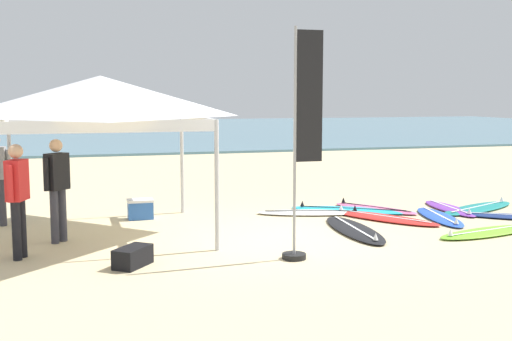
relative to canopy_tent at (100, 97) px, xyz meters
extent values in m
plane|color=beige|center=(2.80, -1.04, -2.39)|extent=(80.00, 80.00, 0.00)
cube|color=#568499|center=(2.80, 32.39, -2.34)|extent=(80.00, 36.00, 0.10)
cylinder|color=#B7B7BC|center=(1.65, -1.65, -1.36)|extent=(0.07, 0.07, 2.05)
cylinder|color=#B7B7BC|center=(-1.65, 1.65, -1.36)|extent=(0.07, 0.07, 2.05)
cylinder|color=#B7B7BC|center=(1.65, 1.65, -1.36)|extent=(0.07, 0.07, 2.05)
cube|color=white|center=(0.00, -1.65, -0.43)|extent=(3.31, 0.03, 0.18)
cube|color=white|center=(0.00, 1.65, -0.43)|extent=(3.31, 0.03, 0.18)
cube|color=white|center=(1.65, 0.00, -0.43)|extent=(0.03, 3.31, 0.18)
pyramid|color=white|center=(0.00, 0.00, 0.01)|extent=(3.43, 3.43, 0.70)
ellipsoid|color=purple|center=(7.14, 0.38, -2.35)|extent=(0.68, 1.97, 0.07)
cube|color=white|center=(7.14, 0.38, -2.32)|extent=(0.18, 1.64, 0.01)
cone|color=white|center=(7.08, -0.41, -2.26)|extent=(0.09, 0.09, 0.12)
ellipsoid|color=pink|center=(5.62, 0.80, -2.35)|extent=(1.50, 1.92, 0.07)
cube|color=black|center=(5.62, 0.80, -2.32)|extent=(0.93, 1.42, 0.01)
cone|color=black|center=(5.19, 1.47, -2.26)|extent=(0.09, 0.09, 0.12)
ellipsoid|color=black|center=(4.30, -0.99, -2.35)|extent=(0.84, 2.45, 0.07)
cube|color=white|center=(4.30, -0.99, -2.32)|extent=(0.20, 2.05, 0.01)
cone|color=white|center=(4.23, -1.98, -2.26)|extent=(0.09, 0.09, 0.12)
ellipsoid|color=#7AD12D|center=(6.47, -1.83, -2.35)|extent=(2.28, 1.06, 0.07)
cube|color=white|center=(6.47, -1.83, -2.32)|extent=(1.83, 0.45, 0.01)
cone|color=white|center=(5.59, -2.03, -2.26)|extent=(0.09, 0.09, 0.12)
ellipsoid|color=red|center=(5.32, -0.14, -2.35)|extent=(1.83, 2.35, 0.07)
cube|color=white|center=(5.32, -0.14, -2.32)|extent=(1.13, 1.73, 0.01)
cone|color=white|center=(4.79, 0.68, -2.26)|extent=(0.09, 0.09, 0.12)
ellipsoid|color=navy|center=(7.80, -0.74, -2.35)|extent=(1.90, 1.53, 0.07)
cube|color=white|center=(7.80, -0.74, -2.32)|extent=(1.39, 0.97, 0.01)
ellipsoid|color=white|center=(4.15, 0.75, -2.35)|extent=(2.28, 1.16, 0.07)
cube|color=black|center=(4.15, 0.75, -2.32)|extent=(1.81, 0.54, 0.01)
cone|color=black|center=(5.02, 0.51, -2.26)|extent=(0.09, 0.09, 0.12)
ellipsoid|color=#19847F|center=(7.76, 0.25, -2.35)|extent=(2.48, 1.62, 0.07)
cube|color=white|center=(7.76, 0.25, -2.32)|extent=(1.89, 0.91, 0.01)
cone|color=white|center=(8.67, 0.67, -2.26)|extent=(0.09, 0.09, 0.12)
ellipsoid|color=blue|center=(6.42, -0.40, -2.35)|extent=(0.94, 2.10, 0.07)
cube|color=white|center=(6.42, -0.40, -2.32)|extent=(0.39, 1.70, 0.01)
cone|color=white|center=(6.25, -1.21, -2.26)|extent=(0.09, 0.09, 0.12)
ellipsoid|color=#23B2CC|center=(5.09, 0.78, -2.35)|extent=(2.59, 1.90, 0.07)
cube|color=black|center=(5.09, 0.78, -2.32)|extent=(1.93, 1.14, 0.01)
cone|color=black|center=(4.17, 1.31, -2.26)|extent=(0.09, 0.09, 0.12)
cylinder|color=black|center=(-1.31, -1.43, -1.95)|extent=(0.13, 0.13, 0.88)
cylinder|color=black|center=(-1.25, -1.26, -1.95)|extent=(0.13, 0.13, 0.88)
cube|color=red|center=(-1.28, -1.34, -1.21)|extent=(0.33, 0.41, 0.60)
sphere|color=tan|center=(-1.28, -1.34, -0.78)|extent=(0.21, 0.21, 0.21)
cylinder|color=red|center=(-1.36, -1.56, -1.23)|extent=(0.09, 0.09, 0.54)
cylinder|color=red|center=(-1.20, -1.13, -1.23)|extent=(0.09, 0.09, 0.54)
cylinder|color=#383842|center=(-0.81, -0.47, -1.95)|extent=(0.13, 0.13, 0.88)
cylinder|color=#383842|center=(-0.68, -0.34, -1.95)|extent=(0.13, 0.13, 0.88)
cube|color=black|center=(-0.74, -0.40, -1.21)|extent=(0.41, 0.41, 0.60)
sphere|color=tan|center=(-0.74, -0.40, -0.78)|extent=(0.21, 0.21, 0.21)
cylinder|color=black|center=(-0.90, -0.57, -1.23)|extent=(0.09, 0.09, 0.54)
cylinder|color=black|center=(-0.58, -0.24, -1.23)|extent=(0.09, 0.09, 0.54)
cylinder|color=#383842|center=(-1.78, 1.26, -1.95)|extent=(0.13, 0.13, 0.88)
cylinder|color=gray|center=(-1.64, 1.25, -1.23)|extent=(0.09, 0.09, 0.54)
cylinder|color=#99999E|center=(2.64, -2.48, -0.69)|extent=(0.04, 0.04, 3.40)
cube|color=black|center=(2.86, -2.48, 0.01)|extent=(0.40, 0.02, 1.90)
cylinder|color=black|center=(2.64, -2.48, -2.35)|extent=(0.36, 0.36, 0.08)
cube|color=black|center=(0.30, -2.24, -2.25)|extent=(0.62, 0.67, 0.28)
cube|color=#2D60B7|center=(0.75, 1.23, -2.22)|extent=(0.48, 0.34, 0.34)
cube|color=white|center=(0.75, 1.23, -2.02)|extent=(0.50, 0.36, 0.05)
camera|label=1|loc=(-0.41, -11.03, 0.02)|focal=43.86mm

